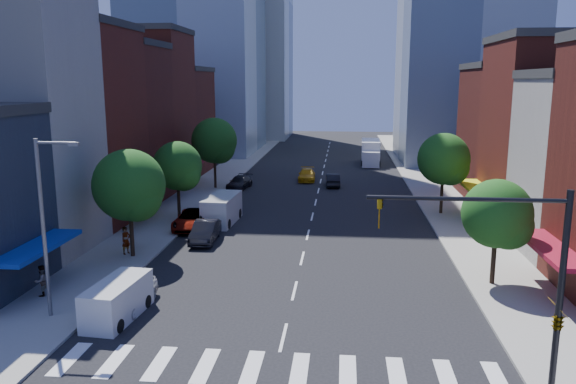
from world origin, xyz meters
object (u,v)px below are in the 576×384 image
at_px(taxi, 307,175).
at_px(box_truck, 371,153).
at_px(cargo_van_near, 116,301).
at_px(parked_car_second, 205,232).
at_px(pedestrian_far, 42,281).
at_px(traffic_car_far, 371,160).
at_px(parked_car_rear, 240,183).
at_px(parked_car_front, 129,294).
at_px(cargo_van_far, 222,210).
at_px(pedestrian_near, 126,240).
at_px(parked_car_third, 192,219).
at_px(traffic_car_oncoming, 333,180).

xyz_separation_m(taxi, box_truck, (8.24, 14.48, 0.91)).
bearing_deg(cargo_van_near, parked_car_second, 90.74).
relative_size(taxi, pedestrian_far, 2.81).
xyz_separation_m(box_truck, pedestrian_far, (-20.36, -53.17, -0.60)).
bearing_deg(traffic_car_far, parked_car_rear, 47.50).
bearing_deg(traffic_car_far, pedestrian_far, 64.82).
height_order(parked_car_rear, cargo_van_near, cargo_van_near).
bearing_deg(parked_car_front, box_truck, 77.31).
xyz_separation_m(parked_car_second, box_truck, (14.09, 41.34, 0.85)).
bearing_deg(parked_car_front, pedestrian_far, 173.76).
height_order(cargo_van_near, traffic_car_far, cargo_van_near).
xyz_separation_m(traffic_car_far, box_truck, (-0.09, 1.06, 0.85)).
bearing_deg(pedestrian_far, cargo_van_far, -175.90).
relative_size(cargo_van_far, pedestrian_near, 2.95).
xyz_separation_m(parked_car_rear, pedestrian_far, (-4.97, -32.83, 0.32)).
relative_size(box_truck, pedestrian_near, 4.49).
height_order(parked_car_rear, traffic_car_far, traffic_car_far).
relative_size(parked_car_front, cargo_van_near, 0.94).
bearing_deg(pedestrian_near, box_truck, 5.06).
bearing_deg(box_truck, traffic_car_far, -83.15).
bearing_deg(pedestrian_near, cargo_van_far, 1.88).
height_order(taxi, pedestrian_near, pedestrian_near).
bearing_deg(cargo_van_near, parked_car_third, 97.98).
distance_m(parked_car_second, parked_car_rear, 21.04).
xyz_separation_m(parked_car_second, traffic_car_oncoming, (9.03, 23.58, -0.05)).
relative_size(traffic_car_oncoming, pedestrian_far, 2.52).
xyz_separation_m(taxi, pedestrian_near, (-10.41, -30.82, 0.40)).
bearing_deg(parked_car_front, traffic_car_oncoming, 77.47).
distance_m(taxi, traffic_car_far, 15.80).
height_order(parked_car_rear, taxi, taxi).
distance_m(parked_car_second, traffic_car_oncoming, 25.25).
bearing_deg(pedestrian_near, parked_car_front, -130.10).
height_order(cargo_van_far, traffic_car_far, cargo_van_far).
distance_m(traffic_car_far, pedestrian_near, 48.05).
relative_size(parked_car_front, box_truck, 0.52).
bearing_deg(cargo_van_near, pedestrian_far, 161.53).
height_order(parked_car_front, box_truck, box_truck).
bearing_deg(box_truck, parked_car_rear, -125.25).
relative_size(cargo_van_far, box_truck, 0.66).
distance_m(traffic_car_oncoming, box_truck, 18.49).
height_order(parked_car_front, traffic_car_oncoming, parked_car_front).
distance_m(parked_car_third, parked_car_rear, 17.43).
distance_m(pedestrian_near, pedestrian_far, 8.06).
relative_size(parked_car_second, cargo_van_near, 1.00).
height_order(parked_car_second, pedestrian_far, pedestrian_far).
bearing_deg(pedestrian_near, cargo_van_near, -133.55).
distance_m(parked_car_second, cargo_van_far, 5.64).
bearing_deg(traffic_car_oncoming, box_truck, -109.32).
relative_size(parked_car_second, pedestrian_near, 2.46).
relative_size(parked_car_rear, taxi, 0.98).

